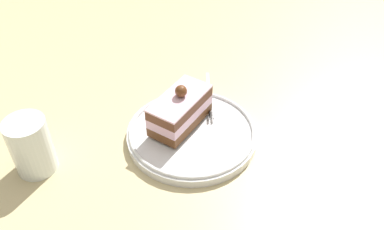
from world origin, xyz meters
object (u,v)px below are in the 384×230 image
at_px(dessert_plate, 192,133).
at_px(cake_slice, 180,110).
at_px(fork, 209,96).
at_px(drink_glass_near, 32,149).

relative_size(dessert_plate, cake_slice, 1.72).
xyz_separation_m(fork, drink_glass_near, (-0.15, 0.26, 0.02)).
distance_m(fork, drink_glass_near, 0.30).
bearing_deg(drink_glass_near, dessert_plate, -74.47).
relative_size(dessert_plate, drink_glass_near, 2.34).
height_order(dessert_plate, drink_glass_near, drink_glass_near).
height_order(dessert_plate, fork, fork).
distance_m(dessert_plate, drink_glass_near, 0.25).
distance_m(cake_slice, fork, 0.09).
bearing_deg(fork, cake_slice, 143.58).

